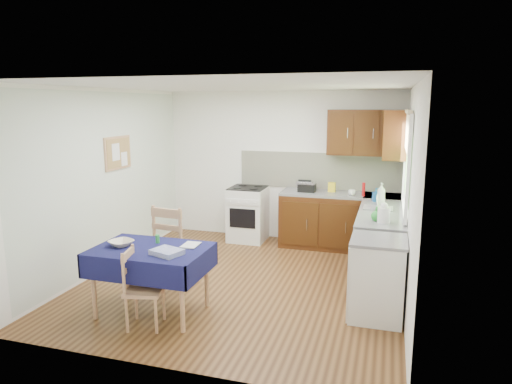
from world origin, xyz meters
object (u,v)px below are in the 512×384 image
(toaster, at_px, (305,186))
(sandwich_press, at_px, (307,187))
(chair_far, at_px, (174,243))
(chair_near, at_px, (141,286))
(dish_rack, at_px, (378,207))
(kettle, at_px, (384,214))
(dining_table, at_px, (151,257))

(toaster, height_order, sandwich_press, toaster)
(toaster, bearing_deg, chair_far, -126.52)
(chair_near, relative_size, sandwich_press, 3.13)
(chair_far, height_order, toaster, toaster)
(chair_far, height_order, dish_rack, dish_rack)
(toaster, height_order, kettle, kettle)
(dining_table, relative_size, dish_rack, 3.19)
(dish_rack, bearing_deg, chair_far, -169.66)
(chair_near, distance_m, toaster, 3.46)
(toaster, height_order, dish_rack, toaster)
(sandwich_press, bearing_deg, dish_rack, -44.86)
(chair_near, height_order, kettle, kettle)
(toaster, distance_m, dish_rack, 1.52)
(dish_rack, xyz_separation_m, kettle, (0.08, -0.72, 0.09))
(dining_table, xyz_separation_m, chair_far, (-0.10, 0.77, -0.08))
(dining_table, distance_m, chair_far, 0.78)
(toaster, relative_size, sandwich_press, 0.92)
(chair_far, bearing_deg, chair_near, 104.53)
(chair_far, distance_m, kettle, 2.60)
(kettle, bearing_deg, sandwich_press, 125.99)
(dining_table, distance_m, sandwich_press, 3.18)
(dish_rack, height_order, kettle, kettle)
(toaster, xyz_separation_m, sandwich_press, (0.04, 0.01, -0.01))
(chair_far, relative_size, kettle, 4.33)
(chair_far, distance_m, sandwich_press, 2.55)
(chair_far, relative_size, dish_rack, 2.75)
(dining_table, relative_size, chair_far, 1.16)
(sandwich_press, relative_size, kettle, 1.09)
(chair_near, xyz_separation_m, sandwich_press, (1.13, 3.25, 0.53))
(dining_table, distance_m, chair_near, 0.38)
(dining_table, distance_m, toaster, 3.15)
(chair_near, bearing_deg, sandwich_press, -32.19)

